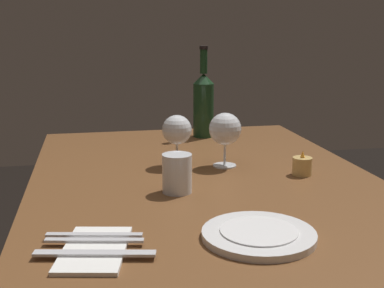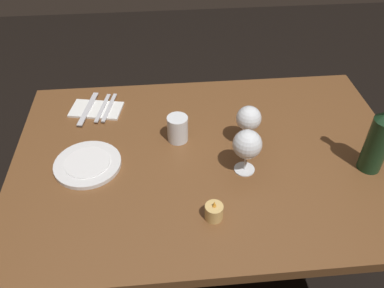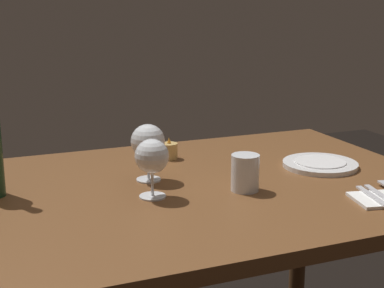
# 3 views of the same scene
# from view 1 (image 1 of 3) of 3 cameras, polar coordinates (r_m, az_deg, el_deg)

# --- Properties ---
(dining_table) EXTENTS (1.30, 0.90, 0.74)m
(dining_table) POSITION_cam_1_polar(r_m,az_deg,el_deg) (1.37, 1.45, -7.41)
(dining_table) COLOR brown
(dining_table) RESTS_ON ground
(wine_glass_left) EXTENTS (0.08, 0.08, 0.15)m
(wine_glass_left) POSITION_cam_1_polar(r_m,az_deg,el_deg) (1.43, -1.70, 1.47)
(wine_glass_left) COLOR white
(wine_glass_left) RESTS_ON dining_table
(wine_glass_right) EXTENTS (0.09, 0.09, 0.15)m
(wine_glass_right) POSITION_cam_1_polar(r_m,az_deg,el_deg) (1.43, 3.71, 1.59)
(wine_glass_right) COLOR white
(wine_glass_right) RESTS_ON dining_table
(wine_bottle) EXTENTS (0.07, 0.07, 0.32)m
(wine_bottle) POSITION_cam_1_polar(r_m,az_deg,el_deg) (1.82, 1.29, 4.59)
(wine_bottle) COLOR #19381E
(wine_bottle) RESTS_ON dining_table
(water_tumbler) EXTENTS (0.07, 0.07, 0.09)m
(water_tumbler) POSITION_cam_1_polar(r_m,az_deg,el_deg) (1.22, -1.68, -3.51)
(water_tumbler) COLOR white
(water_tumbler) RESTS_ON dining_table
(votive_candle) EXTENTS (0.05, 0.05, 0.07)m
(votive_candle) POSITION_cam_1_polar(r_m,az_deg,el_deg) (1.39, 12.18, -2.48)
(votive_candle) COLOR #DBB266
(votive_candle) RESTS_ON dining_table
(dinner_plate) EXTENTS (0.22, 0.22, 0.02)m
(dinner_plate) POSITION_cam_1_polar(r_m,az_deg,el_deg) (0.98, 7.46, -9.97)
(dinner_plate) COLOR white
(dinner_plate) RESTS_ON dining_table
(folded_napkin) EXTENTS (0.21, 0.15, 0.01)m
(folded_napkin) POSITION_cam_1_polar(r_m,az_deg,el_deg) (0.94, -10.81, -11.48)
(folded_napkin) COLOR white
(folded_napkin) RESTS_ON dining_table
(fork_inner) EXTENTS (0.05, 0.18, 0.00)m
(fork_inner) POSITION_cam_1_polar(r_m,az_deg,el_deg) (0.96, -10.84, -10.51)
(fork_inner) COLOR silver
(fork_inner) RESTS_ON folded_napkin
(fork_outer) EXTENTS (0.05, 0.18, 0.00)m
(fork_outer) POSITION_cam_1_polar(r_m,az_deg,el_deg) (0.98, -10.86, -9.93)
(fork_outer) COLOR silver
(fork_outer) RESTS_ON folded_napkin
(table_knife) EXTENTS (0.06, 0.21, 0.00)m
(table_knife) POSITION_cam_1_polar(r_m,az_deg,el_deg) (0.91, -10.81, -11.88)
(table_knife) COLOR silver
(table_knife) RESTS_ON folded_napkin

